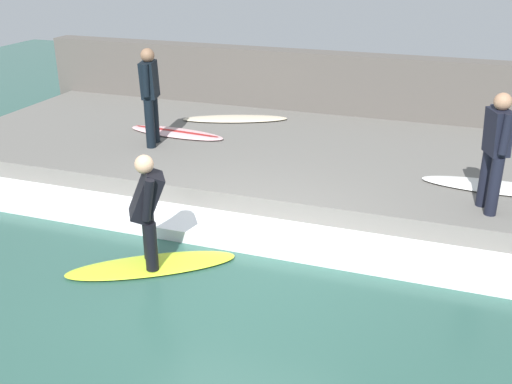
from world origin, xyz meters
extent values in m
plane|color=#2D564C|center=(0.00, 0.00, 0.00)|extent=(28.00, 28.00, 0.00)
cube|color=#66635E|center=(3.37, 0.00, 0.22)|extent=(4.40, 12.41, 0.43)
cube|color=#544F49|center=(5.82, 0.00, 0.80)|extent=(0.50, 13.03, 1.60)
cube|color=white|center=(0.78, 0.00, 0.08)|extent=(0.78, 11.79, 0.16)
ellipsoid|color=#BFE02D|center=(-0.30, 0.95, 0.03)|extent=(1.56, 1.99, 0.06)
cylinder|color=black|center=(-0.42, 0.87, 0.36)|extent=(0.15, 0.15, 0.60)
cylinder|color=black|center=(-0.18, 1.03, 0.36)|extent=(0.15, 0.15, 0.60)
cube|color=black|center=(-0.30, 0.95, 0.94)|extent=(0.54, 0.55, 0.61)
sphere|color=tan|center=(-0.30, 0.95, 1.32)|extent=(0.22, 0.22, 0.22)
cylinder|color=black|center=(-0.47, 0.84, 0.97)|extent=(0.11, 0.20, 0.51)
cylinder|color=black|center=(-0.12, 1.07, 0.97)|extent=(0.11, 0.20, 0.51)
cylinder|color=black|center=(1.91, -2.71, 0.81)|extent=(0.15, 0.15, 0.76)
cylinder|color=black|center=(1.65, -2.81, 0.81)|extent=(0.15, 0.15, 0.76)
cube|color=black|center=(1.78, -2.76, 1.47)|extent=(0.43, 0.36, 0.57)
sphere|color=#A87A5B|center=(1.78, -2.76, 1.85)|extent=(0.21, 0.21, 0.21)
cylinder|color=black|center=(1.98, -2.68, 1.51)|extent=(0.11, 0.12, 0.50)
cylinder|color=black|center=(1.59, -2.84, 1.51)|extent=(0.11, 0.12, 0.50)
ellipsoid|color=white|center=(2.57, -2.92, 0.46)|extent=(0.56, 2.06, 0.06)
cylinder|color=black|center=(2.87, 2.57, 0.84)|extent=(0.16, 0.16, 0.81)
cylinder|color=black|center=(2.59, 2.50, 0.84)|extent=(0.16, 0.16, 0.81)
cube|color=black|center=(2.73, 2.54, 1.53)|extent=(0.43, 0.33, 0.59)
sphere|color=#846047|center=(2.73, 2.54, 1.93)|extent=(0.22, 0.22, 0.22)
cylinder|color=black|center=(2.94, 2.59, 1.57)|extent=(0.11, 0.12, 0.52)
cylinder|color=black|center=(2.52, 2.48, 1.57)|extent=(0.11, 0.12, 0.52)
ellipsoid|color=beige|center=(3.37, 2.43, 0.46)|extent=(0.67, 1.89, 0.06)
ellipsoid|color=#B21E1E|center=(3.37, 2.43, 0.49)|extent=(0.23, 1.71, 0.01)
ellipsoid|color=beige|center=(4.57, 1.77, 0.46)|extent=(1.20, 2.06, 0.06)
camera|label=1|loc=(-5.78, -2.31, 3.63)|focal=42.00mm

